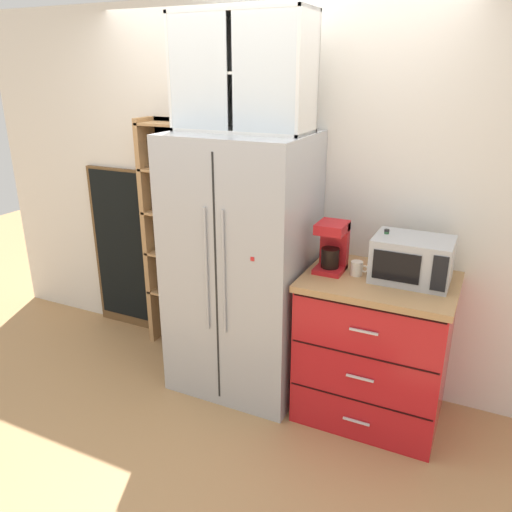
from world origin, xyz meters
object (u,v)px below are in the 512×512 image
object	(u,v)px
mug_red	(384,268)
mug_cream	(357,268)
refrigerator	(242,266)
microwave	(412,259)
coffee_maker	(332,246)
chalkboard_menu	(124,250)
bottle_green	(385,255)

from	to	relation	value
mug_red	mug_cream	bearing A→B (deg)	-151.98
refrigerator	microwave	size ratio (longest dim) A/B	3.97
microwave	coffee_maker	bearing A→B (deg)	-174.86
chalkboard_menu	refrigerator	bearing A→B (deg)	-14.15
refrigerator	microwave	distance (m)	1.09
bottle_green	chalkboard_menu	xyz separation A→B (m)	(-2.19, 0.24, -0.38)
microwave	mug_cream	world-z (taller)	microwave
microwave	mug_red	world-z (taller)	microwave
refrigerator	mug_cream	xyz separation A→B (m)	(0.77, 0.01, 0.11)
coffee_maker	chalkboard_menu	bearing A→B (deg)	171.14
coffee_maker	bottle_green	bearing A→B (deg)	10.77
refrigerator	mug_red	world-z (taller)	refrigerator
mug_cream	chalkboard_menu	size ratio (longest dim) A/B	0.08
microwave	mug_cream	distance (m)	0.32
coffee_maker	bottle_green	xyz separation A→B (m)	(0.31, 0.06, -0.03)
bottle_green	chalkboard_menu	bearing A→B (deg)	173.86
mug_red	bottle_green	bearing A→B (deg)	-166.84
microwave	coffee_maker	xyz separation A→B (m)	(-0.47, -0.04, 0.03)
coffee_maker	mug_red	bearing A→B (deg)	10.79
bottle_green	mug_red	bearing A→B (deg)	13.16
refrigerator	bottle_green	distance (m)	0.93
chalkboard_menu	mug_cream	bearing A→B (deg)	-8.64
refrigerator	microwave	bearing A→B (deg)	3.83
coffee_maker	chalkboard_menu	xyz separation A→B (m)	(-1.88, 0.29, -0.41)
mug_cream	mug_red	distance (m)	0.16
coffee_maker	bottle_green	distance (m)	0.31
coffee_maker	refrigerator	bearing A→B (deg)	-177.20
mug_cream	chalkboard_menu	world-z (taller)	chalkboard_menu
mug_cream	chalkboard_menu	bearing A→B (deg)	171.36
mug_red	refrigerator	bearing A→B (deg)	-174.47
coffee_maker	mug_cream	distance (m)	0.20
refrigerator	microwave	world-z (taller)	refrigerator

